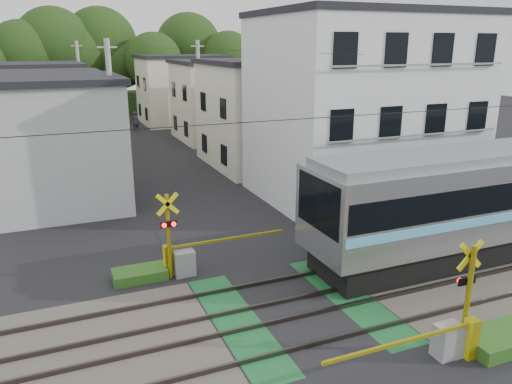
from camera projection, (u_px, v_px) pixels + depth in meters
name	position (u px, v px, depth m)	size (l,w,h in m)	color
ground	(296.00, 310.00, 15.14)	(120.00, 120.00, 0.00)	black
track_bed	(296.00, 308.00, 15.13)	(120.00, 120.00, 0.14)	#47423A
crossing_signal_near	(453.00, 332.00, 12.66)	(4.74, 0.65, 3.09)	yellow
crossing_signal_far	(181.00, 256.00, 17.21)	(4.74, 0.65, 3.09)	yellow
apartment_block	(362.00, 107.00, 25.35)	(10.20, 8.36, 9.30)	white
houses_row	(141.00, 107.00, 37.22)	(22.07, 31.35, 6.80)	#B0B3B6
tree_hill	(100.00, 61.00, 56.73)	(40.00, 12.46, 11.92)	#213B13
catenary	(461.00, 173.00, 16.34)	(60.00, 5.04, 7.00)	#2D2D33
utility_poles	(129.00, 100.00, 33.93)	(7.90, 42.00, 8.00)	#A5A5A0
pedestrian	(135.00, 121.00, 45.70)	(0.67, 0.44, 1.85)	#37323F
weed_patches	(347.00, 295.00, 15.66)	(10.25, 8.80, 0.40)	#2D5E1E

